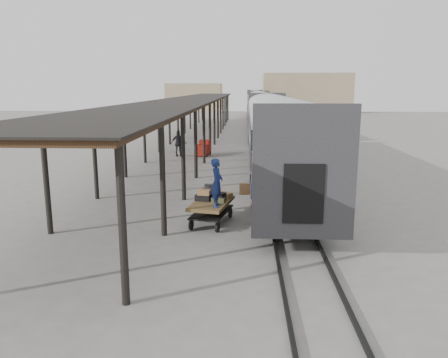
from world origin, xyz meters
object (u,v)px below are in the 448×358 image
porter (217,183)px  pedestrian (179,143)px  baggage_cart (212,207)px  luggage_tug (204,149)px

porter → pedestrian: size_ratio=0.90×
porter → pedestrian: (-4.02, 17.16, -0.76)m
baggage_cart → pedestrian: size_ratio=1.32×
baggage_cart → luggage_tug: bearing=108.5°
baggage_cart → pedestrian: (-3.77, 16.51, 0.34)m
baggage_cart → luggage_tug: (-1.91, 16.76, -0.10)m
baggage_cart → luggage_tug: luggage_tug is taller
luggage_tug → porter: 17.58m
luggage_tug → pedestrian: bearing=-161.5°
baggage_cart → porter: (0.25, -0.65, 1.09)m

